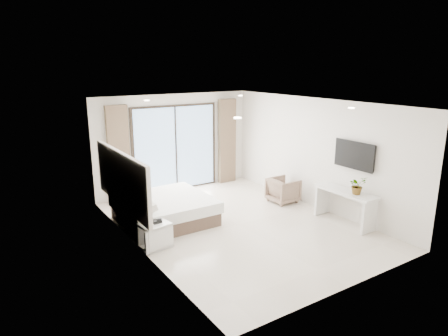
{
  "coord_description": "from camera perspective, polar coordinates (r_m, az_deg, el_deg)",
  "views": [
    {
      "loc": [
        -4.8,
        -6.8,
        3.48
      ],
      "look_at": [
        -0.12,
        0.4,
        1.24
      ],
      "focal_mm": 32.0,
      "sensor_mm": 36.0,
      "label": 1
    }
  ],
  "objects": [
    {
      "name": "room_shell",
      "position": [
        9.12,
        -1.91,
        2.61
      ],
      "size": [
        4.62,
        6.22,
        2.72
      ],
      "color": "silver",
      "rests_on": "ground"
    },
    {
      "name": "plant",
      "position": [
        9.01,
        18.49,
        -2.62
      ],
      "size": [
        0.43,
        0.46,
        0.31
      ],
      "primitive_type": "imported",
      "rotation": [
        0.0,
        0.0,
        -0.22
      ],
      "color": "#33662D",
      "rests_on": "console_desk"
    },
    {
      "name": "ground",
      "position": [
        9.02,
        2.04,
        -8.06
      ],
      "size": [
        6.2,
        6.2,
        0.0
      ],
      "primitive_type": "plane",
      "color": "beige",
      "rests_on": "ground"
    },
    {
      "name": "nightstand",
      "position": [
        7.97,
        -9.82,
        -9.48
      ],
      "size": [
        0.61,
        0.54,
        0.5
      ],
      "rotation": [
        0.0,
        0.0,
        0.16
      ],
      "color": "silver",
      "rests_on": "ground"
    },
    {
      "name": "bed",
      "position": [
        9.15,
        -8.57,
        -5.92
      ],
      "size": [
        1.98,
        1.88,
        0.69
      ],
      "color": "brown",
      "rests_on": "ground"
    },
    {
      "name": "console_desk",
      "position": [
        9.3,
        16.9,
        -4.35
      ],
      "size": [
        0.46,
        1.48,
        0.77
      ],
      "color": "silver",
      "rests_on": "ground"
    },
    {
      "name": "armchair",
      "position": [
        10.44,
        8.46,
        -2.98
      ],
      "size": [
        0.64,
        0.68,
        0.7
      ],
      "primitive_type": "imported",
      "rotation": [
        0.0,
        0.0,
        1.57
      ],
      "color": "#997F64",
      "rests_on": "ground"
    },
    {
      "name": "phone",
      "position": [
        7.88,
        -9.58,
        -7.54
      ],
      "size": [
        0.18,
        0.15,
        0.06
      ],
      "primitive_type": "cube",
      "rotation": [
        0.0,
        0.0,
        0.08
      ],
      "color": "black",
      "rests_on": "nightstand"
    }
  ]
}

